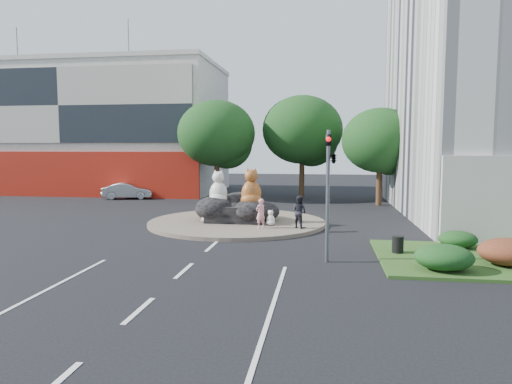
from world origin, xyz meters
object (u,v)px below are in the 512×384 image
at_px(pedestrian_pink, 261,213).
at_px(litter_bin, 398,244).
at_px(pedestrian_dark, 299,212).
at_px(kitten_white, 271,217).
at_px(cat_white, 218,187).
at_px(cat_tabby, 251,187).
at_px(parked_car, 128,191).
at_px(kitten_calico, 205,215).

relative_size(pedestrian_pink, litter_bin, 2.27).
bearing_deg(litter_bin, pedestrian_dark, 132.01).
xyz_separation_m(pedestrian_dark, litter_bin, (4.21, -4.68, -0.59)).
bearing_deg(kitten_white, pedestrian_pink, -122.71).
height_order(pedestrian_dark, litter_bin, pedestrian_dark).
xyz_separation_m(kitten_white, pedestrian_dark, (1.56, -0.62, 0.42)).
relative_size(cat_white, pedestrian_pink, 1.32).
height_order(cat_tabby, litter_bin, cat_tabby).
bearing_deg(parked_car, cat_tabby, -147.87).
bearing_deg(litter_bin, cat_white, 144.51).
relative_size(kitten_white, litter_bin, 1.27).
bearing_deg(cat_white, kitten_calico, -106.19).
relative_size(cat_tabby, pedestrian_dark, 1.28).
height_order(parked_car, litter_bin, parked_car).
bearing_deg(parked_car, pedestrian_dark, -145.56).
bearing_deg(parked_car, litter_bin, -147.33).
distance_m(kitten_calico, parked_car, 15.78).
height_order(cat_white, kitten_calico, cat_white).
height_order(cat_white, parked_car, cat_white).
height_order(cat_white, litter_bin, cat_white).
height_order(kitten_white, parked_car, parked_car).
relative_size(pedestrian_pink, parked_car, 0.37).
relative_size(pedestrian_dark, litter_bin, 2.52).
relative_size(cat_tabby, kitten_white, 2.54).
relative_size(cat_tabby, pedestrian_pink, 1.42).
height_order(cat_tabby, pedestrian_pink, cat_tabby).
xyz_separation_m(cat_tabby, litter_bin, (6.95, -6.12, -1.72)).
height_order(cat_white, kitten_white, cat_white).
xyz_separation_m(pedestrian_pink, litter_bin, (6.20, -4.37, -0.51)).
bearing_deg(kitten_white, cat_white, 153.41).
distance_m(kitten_white, pedestrian_dark, 1.74).
distance_m(kitten_calico, litter_bin, 10.91).
xyz_separation_m(cat_white, parked_car, (-10.55, 11.39, -1.43)).
distance_m(cat_white, pedestrian_dark, 5.05).
relative_size(cat_white, kitten_calico, 2.24).
xyz_separation_m(kitten_calico, kitten_white, (3.65, -0.19, -0.02)).
distance_m(kitten_white, parked_car, 18.45).
xyz_separation_m(pedestrian_dark, parked_car, (-15.21, 13.04, -0.37)).
relative_size(kitten_calico, parked_car, 0.22).
relative_size(pedestrian_dark, parked_car, 0.41).
distance_m(kitten_calico, pedestrian_pink, 3.44).
bearing_deg(kitten_white, litter_bin, -50.81).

